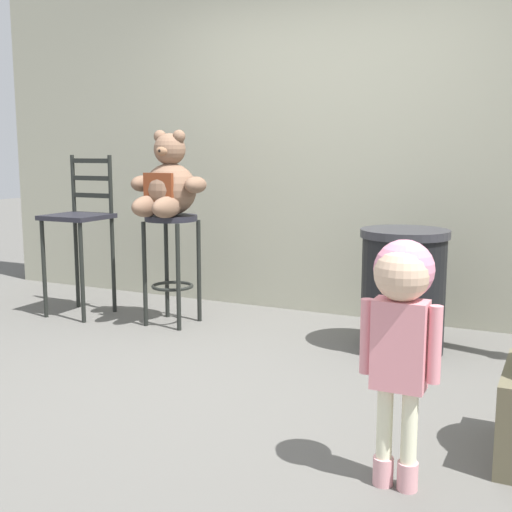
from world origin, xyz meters
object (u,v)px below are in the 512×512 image
at_px(bar_stool_with_teddy, 172,247).
at_px(trash_bin, 403,290).
at_px(teddy_bear, 168,185).
at_px(bar_chair_empty, 80,224).
at_px(child_walking, 402,310).

height_order(bar_stool_with_teddy, trash_bin, bar_stool_with_teddy).
distance_m(teddy_bear, bar_chair_empty, 0.86).
relative_size(child_walking, bar_chair_empty, 0.77).
bearing_deg(bar_stool_with_teddy, teddy_bear, -90.00).
distance_m(child_walking, trash_bin, 1.79).
height_order(bar_stool_with_teddy, bar_chair_empty, bar_chair_empty).
height_order(child_walking, trash_bin, child_walking).
bearing_deg(trash_bin, bar_stool_with_teddy, -177.92).
height_order(teddy_bear, bar_chair_empty, teddy_bear).
bearing_deg(child_walking, bar_chair_empty, -136.99).
bearing_deg(teddy_bear, child_walking, -38.20).
xyz_separation_m(teddy_bear, bar_chair_empty, (-0.80, -0.02, -0.32)).
relative_size(child_walking, trash_bin, 1.21).
distance_m(teddy_bear, trash_bin, 1.80).
bearing_deg(teddy_bear, bar_stool_with_teddy, 90.00).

